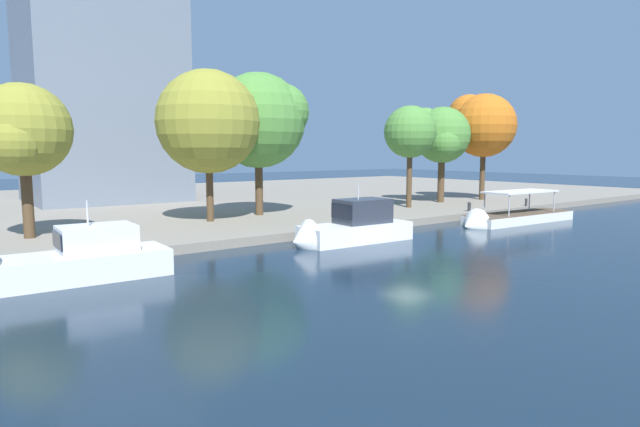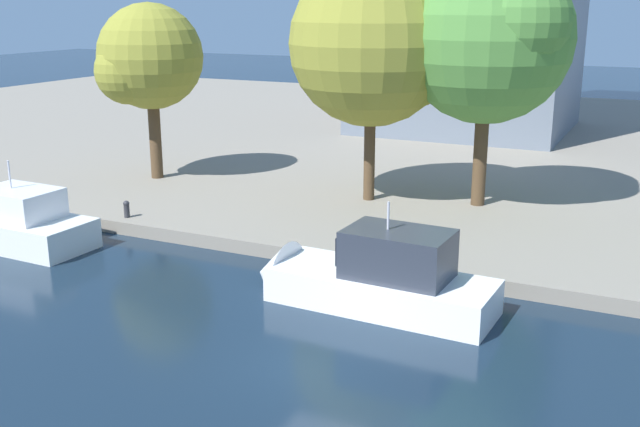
{
  "view_description": "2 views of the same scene",
  "coord_description": "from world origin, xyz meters",
  "px_view_note": "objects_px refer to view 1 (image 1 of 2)",
  "views": [
    {
      "loc": [
        -21.95,
        -20.71,
        5.73
      ],
      "look_at": [
        -1.09,
        6.81,
        1.71
      ],
      "focal_mm": 29.7,
      "sensor_mm": 36.0,
      "label": 1
    },
    {
      "loc": [
        8.32,
        -17.26,
        9.8
      ],
      "look_at": [
        -3.23,
        7.01,
        2.22
      ],
      "focal_mm": 42.31,
      "sensor_mm": 36.0,
      "label": 2
    }
  ],
  "objects_px": {
    "mooring_bollard_2": "(526,202)",
    "tree_5": "(259,119)",
    "tree_0": "(482,124)",
    "office_tower": "(98,22)",
    "mooring_bollard_1": "(469,206)",
    "motor_yacht_1": "(349,230)",
    "tree_1": "(439,135)",
    "tour_boat_2": "(511,220)",
    "tree_3": "(211,124)",
    "mooring_bollard_0": "(127,240)",
    "tree_4": "(410,131)",
    "tree_2": "(20,132)",
    "motor_yacht_0": "(71,266)"
  },
  "relations": [
    {
      "from": "mooring_bollard_1",
      "to": "tree_4",
      "type": "bearing_deg",
      "value": 109.37
    },
    {
      "from": "mooring_bollard_0",
      "to": "tree_0",
      "type": "height_order",
      "value": "tree_0"
    },
    {
      "from": "tree_4",
      "to": "tour_boat_2",
      "type": "bearing_deg",
      "value": -81.39
    },
    {
      "from": "motor_yacht_0",
      "to": "tree_2",
      "type": "bearing_deg",
      "value": -86.77
    },
    {
      "from": "mooring_bollard_1",
      "to": "tree_5",
      "type": "distance_m",
      "value": 19.72
    },
    {
      "from": "tree_5",
      "to": "tree_3",
      "type": "bearing_deg",
      "value": -167.13
    },
    {
      "from": "tree_1",
      "to": "office_tower",
      "type": "distance_m",
      "value": 37.28
    },
    {
      "from": "mooring_bollard_2",
      "to": "tree_5",
      "type": "distance_m",
      "value": 26.9
    },
    {
      "from": "motor_yacht_0",
      "to": "motor_yacht_1",
      "type": "height_order",
      "value": "motor_yacht_1"
    },
    {
      "from": "mooring_bollard_1",
      "to": "office_tower",
      "type": "relative_size",
      "value": 0.02
    },
    {
      "from": "tree_5",
      "to": "tour_boat_2",
      "type": "bearing_deg",
      "value": -39.46
    },
    {
      "from": "motor_yacht_1",
      "to": "mooring_bollard_0",
      "type": "bearing_deg",
      "value": -12.47
    },
    {
      "from": "tree_5",
      "to": "tree_1",
      "type": "bearing_deg",
      "value": -3.67
    },
    {
      "from": "motor_yacht_1",
      "to": "office_tower",
      "type": "distance_m",
      "value": 38.99
    },
    {
      "from": "tree_1",
      "to": "office_tower",
      "type": "height_order",
      "value": "office_tower"
    },
    {
      "from": "tree_3",
      "to": "mooring_bollard_0",
      "type": "bearing_deg",
      "value": -138.88
    },
    {
      "from": "tree_0",
      "to": "mooring_bollard_2",
      "type": "bearing_deg",
      "value": -108.8
    },
    {
      "from": "motor_yacht_0",
      "to": "tree_3",
      "type": "height_order",
      "value": "tree_3"
    },
    {
      "from": "motor_yacht_0",
      "to": "tree_0",
      "type": "height_order",
      "value": "tree_0"
    },
    {
      "from": "mooring_bollard_1",
      "to": "tree_0",
      "type": "distance_m",
      "value": 14.6
    },
    {
      "from": "tree_1",
      "to": "tree_4",
      "type": "height_order",
      "value": "tree_1"
    },
    {
      "from": "motor_yacht_0",
      "to": "mooring_bollard_0",
      "type": "relative_size",
      "value": 10.69
    },
    {
      "from": "tour_boat_2",
      "to": "mooring_bollard_0",
      "type": "xyz_separation_m",
      "value": [
        -29.19,
        4.29,
        0.69
      ]
    },
    {
      "from": "tree_0",
      "to": "office_tower",
      "type": "xyz_separation_m",
      "value": [
        -32.91,
        23.83,
        10.4
      ]
    },
    {
      "from": "office_tower",
      "to": "tree_1",
      "type": "bearing_deg",
      "value": -40.88
    },
    {
      "from": "mooring_bollard_2",
      "to": "tree_0",
      "type": "bearing_deg",
      "value": 71.2
    },
    {
      "from": "motor_yacht_1",
      "to": "tree_1",
      "type": "bearing_deg",
      "value": -150.62
    },
    {
      "from": "tree_1",
      "to": "tree_3",
      "type": "relative_size",
      "value": 0.87
    },
    {
      "from": "tree_4",
      "to": "tree_2",
      "type": "bearing_deg",
      "value": 177.64
    },
    {
      "from": "tour_boat_2",
      "to": "mooring_bollard_0",
      "type": "bearing_deg",
      "value": -5.53
    },
    {
      "from": "office_tower",
      "to": "mooring_bollard_0",
      "type": "bearing_deg",
      "value": -103.21
    },
    {
      "from": "tree_2",
      "to": "tree_3",
      "type": "distance_m",
      "value": 12.57
    },
    {
      "from": "tree_2",
      "to": "tree_5",
      "type": "xyz_separation_m",
      "value": [
        17.26,
        1.83,
        1.44
      ]
    },
    {
      "from": "tree_3",
      "to": "tour_boat_2",
      "type": "bearing_deg",
      "value": -30.11
    },
    {
      "from": "motor_yacht_1",
      "to": "tree_4",
      "type": "relative_size",
      "value": 0.91
    },
    {
      "from": "mooring_bollard_0",
      "to": "tree_0",
      "type": "xyz_separation_m",
      "value": [
        40.08,
        6.71,
        7.78
      ]
    },
    {
      "from": "tree_2",
      "to": "tree_5",
      "type": "distance_m",
      "value": 17.41
    },
    {
      "from": "tour_boat_2",
      "to": "tree_1",
      "type": "xyz_separation_m",
      "value": [
        4.76,
        11.65,
        7.21
      ]
    },
    {
      "from": "tree_3",
      "to": "tree_4",
      "type": "bearing_deg",
      "value": -6.14
    },
    {
      "from": "tree_0",
      "to": "tree_2",
      "type": "bearing_deg",
      "value": 179.82
    },
    {
      "from": "mooring_bollard_0",
      "to": "mooring_bollard_2",
      "type": "xyz_separation_m",
      "value": [
        37.65,
        -0.43,
        -0.01
      ]
    },
    {
      "from": "motor_yacht_1",
      "to": "mooring_bollard_1",
      "type": "relative_size",
      "value": 10.26
    },
    {
      "from": "tree_0",
      "to": "tree_3",
      "type": "bearing_deg",
      "value": 178.38
    },
    {
      "from": "tree_2",
      "to": "tree_3",
      "type": "bearing_deg",
      "value": 3.42
    },
    {
      "from": "tour_boat_2",
      "to": "tree_5",
      "type": "distance_m",
      "value": 21.93
    },
    {
      "from": "tree_5",
      "to": "office_tower",
      "type": "height_order",
      "value": "office_tower"
    },
    {
      "from": "tree_0",
      "to": "mooring_bollard_0",
      "type": "bearing_deg",
      "value": -170.5
    },
    {
      "from": "mooring_bollard_2",
      "to": "tree_4",
      "type": "bearing_deg",
      "value": 149.0
    },
    {
      "from": "tree_0",
      "to": "tree_3",
      "type": "relative_size",
      "value": 1.02
    },
    {
      "from": "mooring_bollard_1",
      "to": "office_tower",
      "type": "distance_m",
      "value": 41.94
    }
  ]
}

